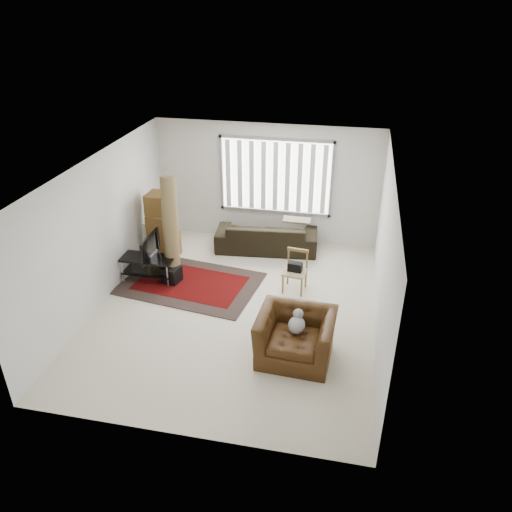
{
  "coord_description": "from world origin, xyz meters",
  "views": [
    {
      "loc": [
        1.9,
        -7.37,
        5.22
      ],
      "look_at": [
        0.34,
        0.18,
        1.05
      ],
      "focal_mm": 35.0,
      "sensor_mm": 36.0,
      "label": 1
    }
  ],
  "objects_px": {
    "sofa": "(267,232)",
    "side_chair": "(295,269)",
    "moving_boxes": "(162,228)",
    "armchair": "(296,334)",
    "tv_stand": "(148,264)"
  },
  "relations": [
    {
      "from": "sofa",
      "to": "side_chair",
      "type": "height_order",
      "value": "sofa"
    },
    {
      "from": "moving_boxes",
      "to": "armchair",
      "type": "relative_size",
      "value": 1.17
    },
    {
      "from": "moving_boxes",
      "to": "side_chair",
      "type": "distance_m",
      "value": 3.07
    },
    {
      "from": "tv_stand",
      "to": "armchair",
      "type": "relative_size",
      "value": 0.83
    },
    {
      "from": "tv_stand",
      "to": "side_chair",
      "type": "bearing_deg",
      "value": 4.78
    },
    {
      "from": "moving_boxes",
      "to": "side_chair",
      "type": "height_order",
      "value": "moving_boxes"
    },
    {
      "from": "moving_boxes",
      "to": "sofa",
      "type": "relative_size",
      "value": 0.65
    },
    {
      "from": "tv_stand",
      "to": "side_chair",
      "type": "height_order",
      "value": "side_chair"
    },
    {
      "from": "side_chair",
      "to": "armchair",
      "type": "distance_m",
      "value": 2.01
    },
    {
      "from": "moving_boxes",
      "to": "side_chair",
      "type": "xyz_separation_m",
      "value": [
        2.97,
        -0.76,
        -0.23
      ]
    },
    {
      "from": "tv_stand",
      "to": "sofa",
      "type": "distance_m",
      "value": 2.74
    },
    {
      "from": "sofa",
      "to": "armchair",
      "type": "height_order",
      "value": "armchair"
    },
    {
      "from": "armchair",
      "to": "moving_boxes",
      "type": "bearing_deg",
      "value": 142.69
    },
    {
      "from": "moving_boxes",
      "to": "sofa",
      "type": "xyz_separation_m",
      "value": [
        2.12,
        0.8,
        -0.25
      ]
    },
    {
      "from": "moving_boxes",
      "to": "sofa",
      "type": "height_order",
      "value": "moving_boxes"
    }
  ]
}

